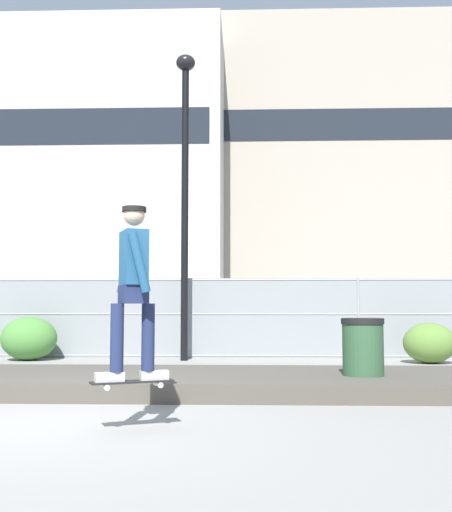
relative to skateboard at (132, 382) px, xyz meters
The scene contains 12 objects.
ground_plane 0.95m from the skateboard, 166.43° to the left, with size 120.00×120.00×0.00m, color gray.
gravel_berm 2.93m from the skateboard, 106.26° to the left, with size 16.62×2.51×0.25m, color #4C473F.
skateboard is the anchor object (origin of this frame).
skater 0.99m from the skateboard, behind, with size 0.70×0.62×1.73m.
chain_fence 8.30m from the skateboard, 95.64° to the left, with size 27.07×0.06×1.85m.
street_lamp 8.58m from the skateboard, 92.02° to the left, with size 0.44×0.44×6.97m.
parked_car_near 12.19m from the skateboard, 113.81° to the left, with size 4.40×1.96×1.66m.
library_building 43.90m from the skateboard, 103.06° to the left, with size 18.06×14.62×21.53m.
office_block 49.94m from the skateboard, 80.36° to the left, with size 21.80×14.20×24.61m.
shrub_center 8.44m from the skateboard, 116.18° to the left, with size 1.24×1.02×0.96m.
shrub_right 8.69m from the skateboard, 55.15° to the left, with size 1.10×0.90×0.85m.
trash_bin 3.74m from the skateboard, 43.43° to the left, with size 0.59×0.59×1.03m.
Camera 1 is at (1.93, -6.21, 1.19)m, focal length 43.08 mm.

